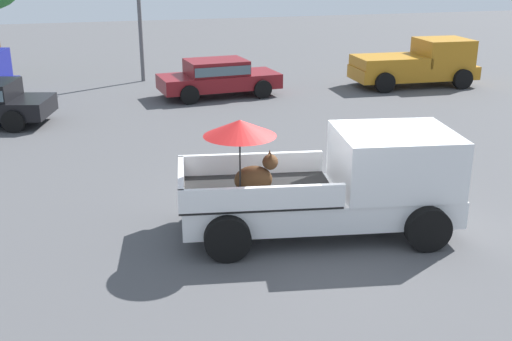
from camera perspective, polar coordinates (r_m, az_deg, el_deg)
The scene contains 4 objects.
ground_plane at distance 11.83m, azimuth 5.60°, elevation -5.52°, with size 80.00×80.00×0.00m, color #4C4C4F.
pickup_truck_main at distance 11.53m, azimuth 7.79°, elevation -1.04°, with size 5.29×2.91×2.27m.
pickup_truck_red at distance 25.45m, azimuth 14.68°, elevation 9.46°, with size 4.89×2.37×1.80m.
parked_sedan_far at distance 22.82m, azimuth -3.50°, elevation 8.63°, with size 4.43×2.25×1.33m.
Camera 1 is at (-4.01, -9.97, 4.94)m, focal length 43.71 mm.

